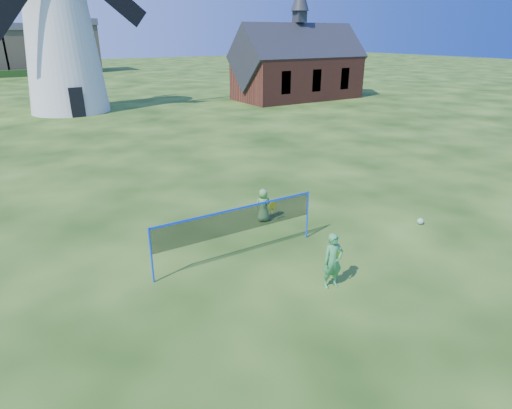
{
  "coord_description": "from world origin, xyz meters",
  "views": [
    {
      "loc": [
        -5.73,
        -9.12,
        6.02
      ],
      "look_at": [
        0.2,
        0.5,
        1.5
      ],
      "focal_mm": 30.07,
      "sensor_mm": 36.0,
      "label": 1
    }
  ],
  "objects_px": {
    "chapel": "(298,67)",
    "player_girl": "(333,261)",
    "badminton_net": "(237,222)",
    "player_boy": "(263,205)",
    "play_ball": "(420,221)",
    "windmill": "(59,28)"
  },
  "relations": [
    {
      "from": "player_boy",
      "to": "player_girl",
      "type": "bearing_deg",
      "value": 95.42
    },
    {
      "from": "player_girl",
      "to": "play_ball",
      "type": "relative_size",
      "value": 6.66
    },
    {
      "from": "chapel",
      "to": "player_girl",
      "type": "xyz_separation_m",
      "value": [
        -19.72,
        -27.91,
        -2.24
      ]
    },
    {
      "from": "play_ball",
      "to": "player_boy",
      "type": "bearing_deg",
      "value": 145.22
    },
    {
      "from": "windmill",
      "to": "chapel",
      "type": "xyz_separation_m",
      "value": [
        20.48,
        -3.6,
        -3.47
      ]
    },
    {
      "from": "play_ball",
      "to": "player_girl",
      "type": "bearing_deg",
      "value": -165.21
    },
    {
      "from": "badminton_net",
      "to": "player_boy",
      "type": "distance_m",
      "value": 2.79
    },
    {
      "from": "player_boy",
      "to": "play_ball",
      "type": "xyz_separation_m",
      "value": [
        4.38,
        -3.04,
        -0.47
      ]
    },
    {
      "from": "windmill",
      "to": "chapel",
      "type": "height_order",
      "value": "windmill"
    },
    {
      "from": "chapel",
      "to": "player_girl",
      "type": "bearing_deg",
      "value": -125.25
    },
    {
      "from": "player_boy",
      "to": "play_ball",
      "type": "bearing_deg",
      "value": 160.21
    },
    {
      "from": "player_girl",
      "to": "player_boy",
      "type": "height_order",
      "value": "player_girl"
    },
    {
      "from": "player_boy",
      "to": "badminton_net",
      "type": "bearing_deg",
      "value": 56.66
    },
    {
      "from": "windmill",
      "to": "play_ball",
      "type": "xyz_separation_m",
      "value": [
        5.88,
        -30.16,
        -6.33
      ]
    },
    {
      "from": "badminton_net",
      "to": "play_ball",
      "type": "relative_size",
      "value": 22.95
    },
    {
      "from": "badminton_net",
      "to": "play_ball",
      "type": "distance_m",
      "value": 6.62
    },
    {
      "from": "badminton_net",
      "to": "play_ball",
      "type": "xyz_separation_m",
      "value": [
        6.42,
        -1.22,
        -1.03
      ]
    },
    {
      "from": "badminton_net",
      "to": "player_girl",
      "type": "distance_m",
      "value": 2.91
    },
    {
      "from": "player_boy",
      "to": "play_ball",
      "type": "height_order",
      "value": "player_boy"
    },
    {
      "from": "windmill",
      "to": "badminton_net",
      "type": "bearing_deg",
      "value": -91.08
    },
    {
      "from": "player_girl",
      "to": "player_boy",
      "type": "xyz_separation_m",
      "value": [
        0.74,
        4.39,
        -0.15
      ]
    },
    {
      "from": "play_ball",
      "to": "badminton_net",
      "type": "bearing_deg",
      "value": 169.23
    }
  ]
}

